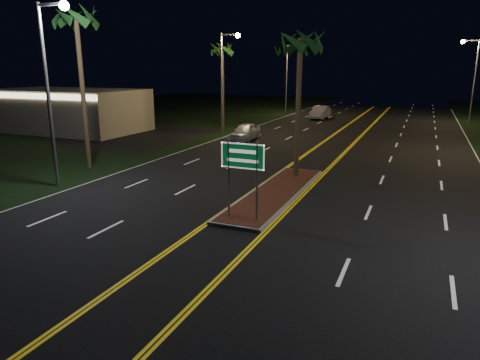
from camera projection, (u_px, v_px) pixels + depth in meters
The scene contains 14 objects.
ground at pixel (211, 248), 14.66m from camera, with size 120.00×120.00×0.00m, color black.
grass_left at pixel (74, 123), 48.30m from camera, with size 40.00×110.00×0.01m, color black.
median_island at pixel (276, 193), 20.86m from camera, with size 2.25×10.25×0.17m.
highway_sign at pixel (243, 163), 16.53m from camera, with size 1.80×0.08×3.20m.
commercial_building at pixel (66, 110), 41.81m from camera, with size 15.00×8.12×4.00m.
streetlight_left_near at pixel (52, 75), 20.81m from camera, with size 1.91×0.44×9.00m.
streetlight_left_mid at pixel (225, 72), 38.60m from camera, with size 1.91×0.44×9.00m.
streetlight_left_far at pixel (289, 71), 56.39m from camera, with size 1.91×0.44×9.00m.
streetlight_right_far at pixel (472, 71), 46.54m from camera, with size 1.91×0.44×9.00m.
palm_median at pixel (300, 42), 22.15m from camera, with size 2.40×2.40×8.30m.
palm_left_near at pixel (76, 19), 24.32m from camera, with size 2.40×2.40×9.80m.
palm_left_far at pixel (222, 50), 42.46m from camera, with size 2.40×2.40×8.80m.
car_near at pixel (245, 130), 36.56m from camera, with size 2.13×4.97×1.66m, color silver.
car_far at pixel (320, 111), 51.95m from camera, with size 2.29×5.34×1.78m, color silver.
Camera 1 is at (6.26, -12.10, 5.98)m, focal length 32.00 mm.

